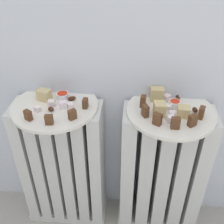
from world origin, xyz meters
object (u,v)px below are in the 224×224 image
Objects in this scene: radiator_right at (162,173)px; plate_right at (171,112)px; radiator_left at (64,167)px; plate_left at (55,106)px; jam_bowl_left at (63,95)px; jam_bowl_right at (175,104)px; fork at (162,111)px.

radiator_right is 0.31m from plate_right.
plate_right is at bearing -0.00° from radiator_left.
plate_left is 6.67× the size of jam_bowl_left.
jam_bowl_right is (0.01, 0.02, 0.02)m from plate_right.
jam_bowl_left reaches higher than radiator_right.
plate_left is at bearing 180.00° from radiator_right.
jam_bowl_left reaches higher than radiator_left.
radiator_right is at bearing 0.00° from plate_left.
plate_right is 0.03m from jam_bowl_right.
jam_bowl_left is (-0.39, 0.05, 0.02)m from plate_right.
jam_bowl_left is (0.02, 0.05, 0.02)m from plate_left.
jam_bowl_left reaches higher than plate_right.
fork reaches higher than radiator_left.
jam_bowl_right is at bearing 61.06° from plate_right.
plate_left is 7.70× the size of jam_bowl_right.
plate_left is at bearing 180.00° from plate_right.
jam_bowl_left is 0.41m from jam_bowl_right.
plate_right is 7.70× the size of jam_bowl_right.
jam_bowl_right reaches higher than radiator_right.
fork is (0.38, -0.01, 0.32)m from radiator_left.
radiator_left is 0.50m from fork.
plate_right is 6.67× the size of jam_bowl_left.
radiator_left is at bearing -177.03° from jam_bowl_right.
plate_left is (-0.00, -0.00, 0.31)m from radiator_left.
radiator_right is at bearing -118.94° from jam_bowl_right.
radiator_right is 1.95× the size of plate_left.
plate_right reaches higher than radiator_right.
jam_bowl_right is (0.01, 0.02, 0.33)m from radiator_right.
jam_bowl_left is at bearing 173.05° from plate_right.
jam_bowl_right reaches higher than radiator_left.
plate_left is (-0.41, 0.00, 0.31)m from radiator_right.
radiator_right is at bearing -0.00° from radiator_left.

